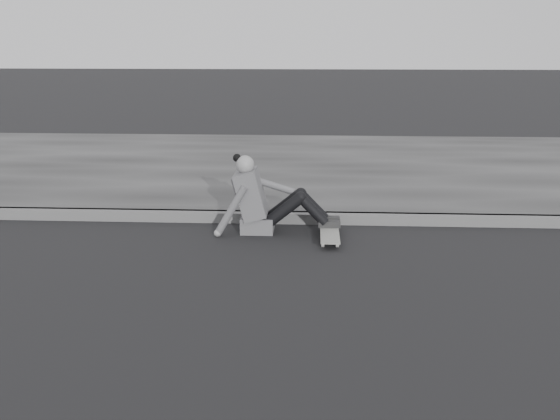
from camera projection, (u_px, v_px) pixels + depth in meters
The scene contains 4 objects.
curb at pixel (556, 221), 7.15m from camera, with size 24.00×0.16×0.12m, color #545454.
sidewalk at pixel (486, 168), 10.06m from camera, with size 24.00×6.00×0.12m, color #343434.
skateboard at pixel (330, 233), 6.69m from camera, with size 0.20×0.78×0.09m.
seated_woman at pixel (263, 200), 6.89m from camera, with size 1.38×0.46×0.88m.
Camera 1 is at (-2.80, -4.44, 2.09)m, focal length 40.00 mm.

